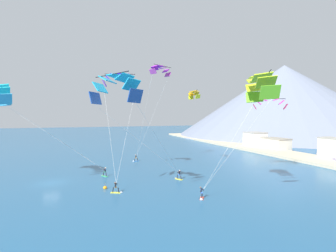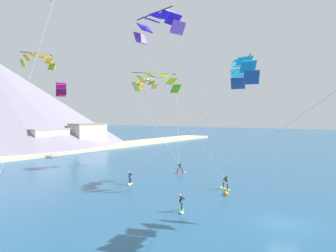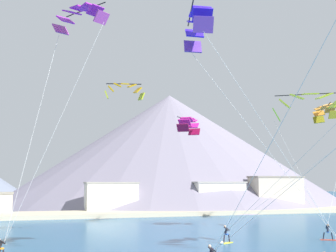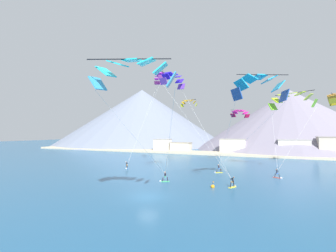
{
  "view_description": "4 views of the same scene",
  "coord_description": "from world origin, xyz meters",
  "px_view_note": "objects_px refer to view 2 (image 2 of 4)",
  "views": [
    {
      "loc": [
        45.84,
        3.82,
        11.04
      ],
      "look_at": [
        3.86,
        18.74,
        9.12
      ],
      "focal_mm": 28.0,
      "sensor_mm": 36.0,
      "label": 1
    },
    {
      "loc": [
        -26.94,
        -6.82,
        8.78
      ],
      "look_at": [
        3.13,
        13.39,
        7.63
      ],
      "focal_mm": 35.0,
      "sensor_mm": 36.0,
      "label": 2
    },
    {
      "loc": [
        -14.03,
        -20.4,
        5.79
      ],
      "look_at": [
        -2.26,
        16.2,
        10.31
      ],
      "focal_mm": 50.0,
      "sensor_mm": 36.0,
      "label": 3
    },
    {
      "loc": [
        13.61,
        -24.96,
        8.1
      ],
      "look_at": [
        -2.81,
        12.51,
        9.23
      ],
      "focal_mm": 24.0,
      "sensor_mm": 36.0,
      "label": 4
    }
  ],
  "objects_px": {
    "kitesurfer_near_trail": "(224,185)",
    "parafoil_kite_distant_mid_solo": "(146,83)",
    "kitesurfer_far_left": "(181,207)",
    "race_marker_buoy": "(226,194)",
    "parafoil_kite_distant_high_outer": "(61,88)",
    "parafoil_kite_near_trail": "(159,25)",
    "parafoil_kite_distant_low_drift": "(38,59)",
    "kitesurfer_mid_center": "(130,181)",
    "parafoil_kite_near_lead": "(157,80)",
    "parafoil_kite_mid_center": "(242,70)",
    "kitesurfer_near_lead": "(181,170)"
  },
  "relations": [
    {
      "from": "kitesurfer_mid_center",
      "to": "parafoil_kite_near_lead",
      "type": "height_order",
      "value": "parafoil_kite_near_lead"
    },
    {
      "from": "kitesurfer_near_lead",
      "to": "parafoil_kite_distant_mid_solo",
      "type": "bearing_deg",
      "value": 53.72
    },
    {
      "from": "parafoil_kite_near_lead",
      "to": "race_marker_buoy",
      "type": "height_order",
      "value": "parafoil_kite_near_lead"
    },
    {
      "from": "kitesurfer_near_trail",
      "to": "parafoil_kite_near_trail",
      "type": "height_order",
      "value": "parafoil_kite_near_trail"
    },
    {
      "from": "kitesurfer_far_left",
      "to": "parafoil_kite_near_trail",
      "type": "bearing_deg",
      "value": 79.72
    },
    {
      "from": "parafoil_kite_near_lead",
      "to": "parafoil_kite_distant_low_drift",
      "type": "height_order",
      "value": "parafoil_kite_near_lead"
    },
    {
      "from": "parafoil_kite_near_trail",
      "to": "parafoil_kite_distant_low_drift",
      "type": "distance_m",
      "value": 15.89
    },
    {
      "from": "parafoil_kite_near_lead",
      "to": "parafoil_kite_distant_low_drift",
      "type": "bearing_deg",
      "value": 177.04
    },
    {
      "from": "kitesurfer_mid_center",
      "to": "kitesurfer_far_left",
      "type": "xyz_separation_m",
      "value": [
        -6.49,
        -11.72,
        -0.03
      ]
    },
    {
      "from": "kitesurfer_mid_center",
      "to": "race_marker_buoy",
      "type": "height_order",
      "value": "kitesurfer_mid_center"
    },
    {
      "from": "race_marker_buoy",
      "to": "kitesurfer_far_left",
      "type": "bearing_deg",
      "value": 175.1
    },
    {
      "from": "kitesurfer_mid_center",
      "to": "race_marker_buoy",
      "type": "relative_size",
      "value": 1.69
    },
    {
      "from": "kitesurfer_near_trail",
      "to": "parafoil_kite_distant_mid_solo",
      "type": "bearing_deg",
      "value": 55.1
    },
    {
      "from": "parafoil_kite_near_trail",
      "to": "parafoil_kite_distant_low_drift",
      "type": "height_order",
      "value": "parafoil_kite_near_trail"
    },
    {
      "from": "kitesurfer_near_trail",
      "to": "parafoil_kite_mid_center",
      "type": "xyz_separation_m",
      "value": [
        3.76,
        -0.67,
        14.12
      ]
    },
    {
      "from": "parafoil_kite_distant_high_outer",
      "to": "race_marker_buoy",
      "type": "xyz_separation_m",
      "value": [
        -0.96,
        -29.21,
        -13.14
      ]
    },
    {
      "from": "parafoil_kite_mid_center",
      "to": "parafoil_kite_distant_high_outer",
      "type": "relative_size",
      "value": 2.64
    },
    {
      "from": "parafoil_kite_distant_low_drift",
      "to": "race_marker_buoy",
      "type": "relative_size",
      "value": 4.21
    },
    {
      "from": "kitesurfer_near_trail",
      "to": "parafoil_kite_near_trail",
      "type": "distance_m",
      "value": 20.03
    },
    {
      "from": "parafoil_kite_distant_high_outer",
      "to": "kitesurfer_mid_center",
      "type": "bearing_deg",
      "value": -99.05
    },
    {
      "from": "parafoil_kite_distant_high_outer",
      "to": "race_marker_buoy",
      "type": "distance_m",
      "value": 32.04
    },
    {
      "from": "parafoil_kite_near_lead",
      "to": "parafoil_kite_mid_center",
      "type": "xyz_separation_m",
      "value": [
        -5.55,
        -17.32,
        -0.22
      ]
    },
    {
      "from": "parafoil_kite_distant_mid_solo",
      "to": "race_marker_buoy",
      "type": "relative_size",
      "value": 5.89
    },
    {
      "from": "kitesurfer_far_left",
      "to": "parafoil_kite_distant_mid_solo",
      "type": "height_order",
      "value": "parafoil_kite_distant_mid_solo"
    },
    {
      "from": "parafoil_kite_distant_mid_solo",
      "to": "race_marker_buoy",
      "type": "distance_m",
      "value": 37.65
    },
    {
      "from": "race_marker_buoy",
      "to": "parafoil_kite_distant_high_outer",
      "type": "bearing_deg",
      "value": 88.11
    },
    {
      "from": "parafoil_kite_distant_low_drift",
      "to": "race_marker_buoy",
      "type": "xyz_separation_m",
      "value": [
        9.95,
        -19.18,
        -15.24
      ]
    },
    {
      "from": "kitesurfer_near_lead",
      "to": "parafoil_kite_distant_low_drift",
      "type": "relative_size",
      "value": 0.39
    },
    {
      "from": "kitesurfer_near_trail",
      "to": "race_marker_buoy",
      "type": "xyz_separation_m",
      "value": [
        -2.73,
        -1.39,
        -0.33
      ]
    },
    {
      "from": "kitesurfer_mid_center",
      "to": "parafoil_kite_distant_high_outer",
      "type": "distance_m",
      "value": 21.27
    },
    {
      "from": "parafoil_kite_distant_low_drift",
      "to": "kitesurfer_far_left",
      "type": "bearing_deg",
      "value": -84.58
    },
    {
      "from": "race_marker_buoy",
      "to": "kitesurfer_mid_center",
      "type": "bearing_deg",
      "value": 97.83
    },
    {
      "from": "parafoil_kite_near_trail",
      "to": "kitesurfer_near_lead",
      "type": "bearing_deg",
      "value": 24.92
    },
    {
      "from": "parafoil_kite_distant_low_drift",
      "to": "parafoil_kite_near_lead",
      "type": "bearing_deg",
      "value": -2.96
    },
    {
      "from": "parafoil_kite_near_lead",
      "to": "parafoil_kite_mid_center",
      "type": "height_order",
      "value": "parafoil_kite_near_lead"
    },
    {
      "from": "kitesurfer_near_lead",
      "to": "kitesurfer_far_left",
      "type": "distance_m",
      "value": 20.36
    },
    {
      "from": "kitesurfer_far_left",
      "to": "parafoil_kite_mid_center",
      "type": "relative_size",
      "value": 0.11
    },
    {
      "from": "kitesurfer_near_lead",
      "to": "parafoil_kite_mid_center",
      "type": "relative_size",
      "value": 0.11
    },
    {
      "from": "kitesurfer_near_lead",
      "to": "parafoil_kite_mid_center",
      "type": "bearing_deg",
      "value": -103.88
    },
    {
      "from": "parafoil_kite_near_lead",
      "to": "parafoil_kite_distant_low_drift",
      "type": "relative_size",
      "value": 3.47
    },
    {
      "from": "kitesurfer_near_trail",
      "to": "race_marker_buoy",
      "type": "bearing_deg",
      "value": -152.99
    },
    {
      "from": "parafoil_kite_near_trail",
      "to": "parafoil_kite_distant_high_outer",
      "type": "xyz_separation_m",
      "value": [
        8.64,
        25.62,
        -4.16
      ]
    },
    {
      "from": "parafoil_kite_mid_center",
      "to": "race_marker_buoy",
      "type": "relative_size",
      "value": 14.45
    },
    {
      "from": "parafoil_kite_near_lead",
      "to": "parafoil_kite_distant_mid_solo",
      "type": "bearing_deg",
      "value": 46.56
    },
    {
      "from": "kitesurfer_far_left",
      "to": "parafoil_kite_mid_center",
      "type": "xyz_separation_m",
      "value": [
        14.69,
        0.02,
        14.13
      ]
    },
    {
      "from": "parafoil_kite_distant_mid_solo",
      "to": "race_marker_buoy",
      "type": "bearing_deg",
      "value": -127.31
    },
    {
      "from": "parafoil_kite_near_lead",
      "to": "parafoil_kite_distant_high_outer",
      "type": "distance_m",
      "value": 15.8
    },
    {
      "from": "kitesurfer_mid_center",
      "to": "parafoil_kite_distant_high_outer",
      "type": "relative_size",
      "value": 0.31
    },
    {
      "from": "kitesurfer_mid_center",
      "to": "parafoil_kite_near_trail",
      "type": "distance_m",
      "value": 20.04
    },
    {
      "from": "kitesurfer_near_lead",
      "to": "kitesurfer_far_left",
      "type": "height_order",
      "value": "kitesurfer_far_left"
    }
  ]
}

